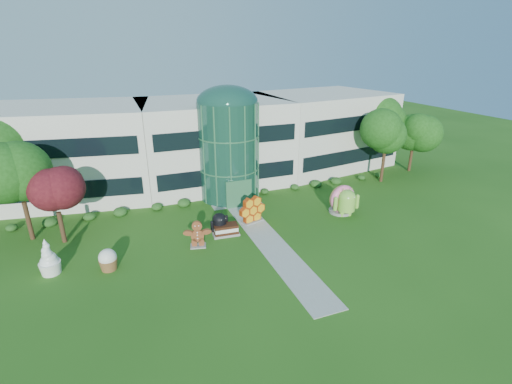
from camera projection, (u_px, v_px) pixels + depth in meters
name	position (u px, v px, depth m)	size (l,w,h in m)	color
ground	(276.00, 250.00, 28.90)	(140.00, 140.00, 0.00)	#215114
building	(213.00, 141.00, 42.80)	(46.00, 15.00, 9.30)	beige
atrium	(229.00, 152.00, 37.50)	(6.00, 6.00, 9.80)	#194738
walkway	(266.00, 238.00, 30.62)	(2.40, 20.00, 0.04)	#9E9E93
tree_red	(58.00, 208.00, 29.06)	(4.00, 4.00, 6.00)	#3F0C14
trees_backdrop	(226.00, 156.00, 38.63)	(52.00, 8.00, 8.40)	#184611
android_green	(347.00, 201.00, 34.25)	(2.68, 1.78, 3.03)	#7EC63F
android_black	(219.00, 222.00, 31.11)	(1.91, 1.28, 2.17)	black
donut	(341.00, 199.00, 35.01)	(2.72, 1.31, 2.83)	#EC597C
gingerbread	(197.00, 234.00, 29.04)	(2.43, 0.94, 2.25)	brown
ice_cream_sandwich	(226.00, 230.00, 31.06)	(2.19, 1.09, 0.98)	#311A0B
honeycomb	(252.00, 211.00, 33.13)	(2.81, 1.00, 2.21)	#FDAB19
froyo	(48.00, 257.00, 25.49)	(1.55, 1.55, 2.66)	white
cupcake	(108.00, 259.00, 26.14)	(1.34, 1.34, 1.61)	white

